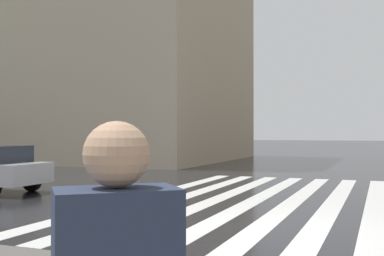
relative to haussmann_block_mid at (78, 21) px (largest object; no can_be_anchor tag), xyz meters
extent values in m
plane|color=black|center=(-19.88, -18.18, -9.78)|extent=(220.00, 220.00, 0.00)
cube|color=silver|center=(-15.88, -19.97, -9.78)|extent=(13.00, 0.50, 0.01)
cube|color=silver|center=(-15.88, -18.97, -9.78)|extent=(13.00, 0.50, 0.01)
cube|color=silver|center=(-15.88, -17.97, -9.78)|extent=(13.00, 0.50, 0.01)
cube|color=silver|center=(-15.88, -16.97, -9.78)|extent=(13.00, 0.50, 0.01)
cube|color=silver|center=(-15.88, -15.97, -9.78)|extent=(13.00, 0.50, 0.01)
cube|color=silver|center=(-15.88, -14.97, -9.78)|extent=(13.00, 0.50, 0.01)
cube|color=silver|center=(-15.88, -13.97, -9.78)|extent=(13.00, 0.50, 0.01)
cube|color=tan|center=(0.00, 0.00, -1.59)|extent=(14.76, 21.90, 16.38)
cylinder|color=black|center=(-16.55, -10.08, -9.47)|extent=(0.20, 0.62, 0.62)
sphere|color=tan|center=(-26.96, -19.30, -8.06)|extent=(0.22, 0.22, 0.22)
camera|label=1|loc=(-28.31, -20.11, -7.99)|focal=44.45mm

